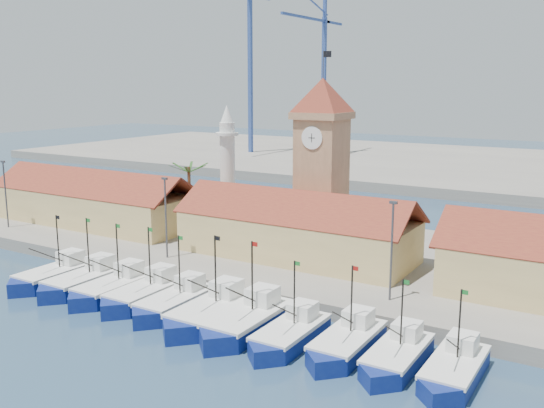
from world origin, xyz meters
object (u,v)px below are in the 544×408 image
Objects in this scene: boat_0 at (53,277)px; minaret at (228,166)px; boat_5 at (209,314)px; clock_tower at (322,158)px.

minaret is at bearing 80.87° from boat_0.
minaret reaches higher than boat_5.
clock_tower is 15.30m from minaret.
boat_5 is 0.47× the size of clock_tower.
minaret is at bearing 172.39° from clock_tower.
boat_0 is 0.44× the size of clock_tower.
clock_tower is at bearing 51.13° from boat_0.
boat_0 is at bearing 179.90° from boat_5.
boat_5 is at bearing -0.10° from boat_0.
boat_5 is (20.37, -0.03, 0.06)m from boat_0.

